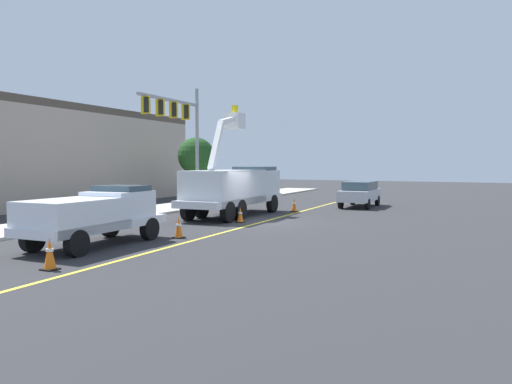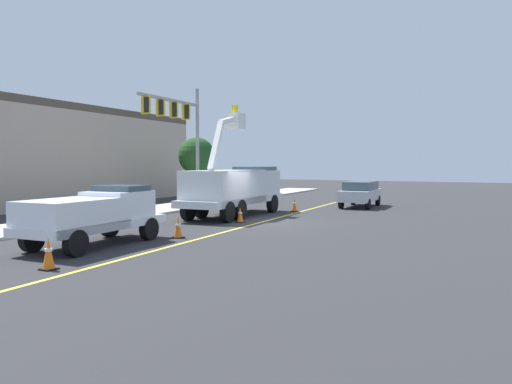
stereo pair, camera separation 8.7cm
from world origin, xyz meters
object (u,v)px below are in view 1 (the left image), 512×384
Objects in this scene: service_pickup_truck at (94,214)px; utility_bucket_truck at (235,187)px; traffic_cone_trailing at (294,205)px; traffic_signal_mast at (180,123)px; traffic_cone_leading at (50,254)px; passing_minivan at (360,192)px; traffic_cone_mid_front at (179,228)px; traffic_cone_mid_rear at (240,215)px.

utility_bucket_truck is at bearing 3.02° from service_pickup_truck.
traffic_signal_mast reaches higher than traffic_cone_trailing.
traffic_cone_trailing is (18.01, 0.45, -0.04)m from traffic_cone_leading.
service_pickup_truck reaches higher than passing_minivan.
traffic_cone_trailing is at bearing 0.64° from traffic_cone_mid_front.
traffic_signal_mast is (-7.12, 9.40, 4.41)m from passing_minivan.
traffic_cone_leading is at bearing -155.52° from traffic_signal_mast.
utility_bucket_truck is 6.31m from traffic_signal_mast.
traffic_signal_mast is at bearing 127.13° from passing_minivan.
passing_minivan reaches higher than traffic_cone_mid_rear.
traffic_signal_mast reaches higher than traffic_cone_leading.
traffic_cone_leading is at bearing 174.59° from passing_minivan.
traffic_cone_mid_front is (6.27, 0.32, -0.03)m from traffic_cone_leading.
traffic_cone_leading is (-14.31, -2.43, -1.16)m from utility_bucket_truck.
traffic_cone_mid_rear is at bearing -122.15° from traffic_signal_mast.
utility_bucket_truck is 1.07× the size of traffic_signal_mast.
passing_minivan is 6.05× the size of traffic_cone_trailing.
service_pickup_truck is at bearing -156.62° from traffic_signal_mast.
passing_minivan is at bearing -8.49° from traffic_cone_mid_front.
utility_bucket_truck is at bearing 34.78° from traffic_cone_mid_rear.
traffic_cone_mid_front reaches higher than traffic_cone_mid_rear.
traffic_signal_mast reaches higher than traffic_cone_mid_front.
utility_bucket_truck is at bearing -108.04° from traffic_signal_mast.
traffic_cone_leading is (-3.45, -1.86, -0.69)m from service_pickup_truck.
traffic_cone_mid_front is at bearing -176.60° from traffic_cone_mid_rear.
traffic_cone_leading is at bearing -170.35° from utility_bucket_truck.
utility_bucket_truck is 14.56m from traffic_cone_leading.
passing_minivan reaches higher than traffic_cone_mid_front.
traffic_cone_trailing is 8.68m from traffic_signal_mast.
service_pickup_truck is 8.40m from traffic_cone_mid_rear.
traffic_cone_leading is at bearing -178.57° from traffic_cone_trailing.
passing_minivan is 11.62m from traffic_cone_mid_rear.
traffic_signal_mast is (12.41, 5.37, 4.26)m from service_pickup_truck.
traffic_cone_leading reaches higher than traffic_cone_mid_rear.
traffic_cone_mid_rear is (8.28, -1.22, -0.75)m from service_pickup_truck.
service_pickup_truck reaches higher than traffic_cone_mid_rear.
utility_bucket_truck is 9.85m from passing_minivan.
traffic_cone_trailing is at bearing -72.42° from traffic_signal_mast.
service_pickup_truck is 6.47× the size of traffic_cone_leading.
traffic_signal_mast reaches higher than utility_bucket_truck.
traffic_cone_trailing is 0.10× the size of traffic_signal_mast.
service_pickup_truck is 7.55× the size of traffic_cone_mid_rear.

